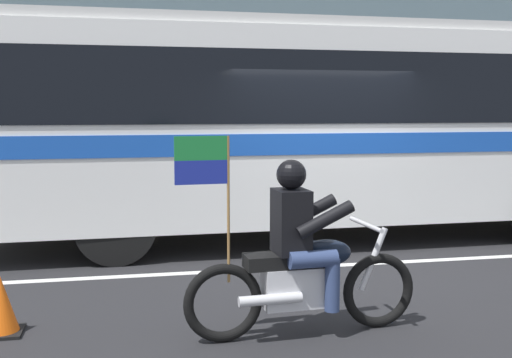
% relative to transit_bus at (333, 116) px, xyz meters
% --- Properties ---
extents(ground_plane, '(60.00, 60.00, 0.00)m').
position_rel_transit_bus_xyz_m(ground_plane, '(-0.54, -1.19, -1.88)').
color(ground_plane, black).
extents(sidewalk_curb, '(28.00, 3.80, 0.15)m').
position_rel_transit_bus_xyz_m(sidewalk_curb, '(-0.54, 3.91, -1.81)').
color(sidewalk_curb, '#A39E93').
rests_on(sidewalk_curb, ground_plane).
extents(lane_center_stripe, '(26.60, 0.14, 0.01)m').
position_rel_transit_bus_xyz_m(lane_center_stripe, '(-0.54, -1.79, -1.88)').
color(lane_center_stripe, silver).
rests_on(lane_center_stripe, ground_plane).
extents(transit_bus, '(10.65, 2.77, 3.22)m').
position_rel_transit_bus_xyz_m(transit_bus, '(0.00, 0.00, 0.00)').
color(transit_bus, white).
rests_on(transit_bus, ground_plane).
extents(motorcycle_with_rider, '(2.19, 0.64, 1.78)m').
position_rel_transit_bus_xyz_m(motorcycle_with_rider, '(-1.62, -4.03, -1.22)').
color(motorcycle_with_rider, black).
rests_on(motorcycle_with_rider, ground_plane).
extents(traffic_cone, '(0.36, 0.36, 0.55)m').
position_rel_transit_bus_xyz_m(traffic_cone, '(-4.23, -3.50, -1.62)').
color(traffic_cone, '#EA590F').
rests_on(traffic_cone, ground_plane).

